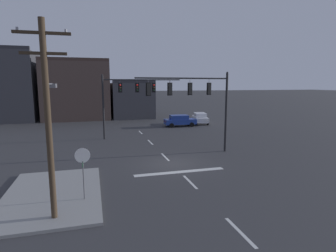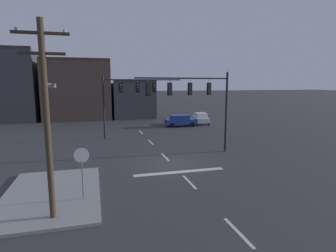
{
  "view_description": "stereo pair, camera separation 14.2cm",
  "coord_description": "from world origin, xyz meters",
  "views": [
    {
      "loc": [
        -5.63,
        -19.27,
        6.04
      ],
      "look_at": [
        0.47,
        2.81,
        2.46
      ],
      "focal_mm": 29.33,
      "sensor_mm": 36.0,
      "label": 1
    },
    {
      "loc": [
        -5.5,
        -19.31,
        6.04
      ],
      "look_at": [
        0.47,
        2.81,
        2.46
      ],
      "focal_mm": 29.33,
      "sensor_mm": 36.0,
      "label": 2
    }
  ],
  "objects": [
    {
      "name": "lane_centreline",
      "position": [
        0.0,
        2.0,
        0.0
      ],
      "size": [
        0.16,
        26.4,
        0.01
      ],
      "color": "silver",
      "rests_on": "ground"
    },
    {
      "name": "utility_pole",
      "position": [
        -7.46,
        -6.78,
        4.74
      ],
      "size": [
        2.2,
        2.44,
        8.64
      ],
      "color": "#423323",
      "rests_on": "ground"
    },
    {
      "name": "stop_bar_paint",
      "position": [
        0.0,
        -2.0,
        0.0
      ],
      "size": [
        6.4,
        0.5,
        0.01
      ],
      "primitive_type": "cube",
      "color": "silver",
      "rests_on": "ground"
    },
    {
      "name": "ground_plane",
      "position": [
        0.0,
        0.0,
        0.0
      ],
      "size": [
        400.0,
        400.0,
        0.0
      ],
      "primitive_type": "plane",
      "color": "#353538"
    },
    {
      "name": "car_lot_nearside",
      "position": [
        6.18,
        17.23,
        0.86
      ],
      "size": [
        4.52,
        2.06,
        1.61
      ],
      "color": "navy",
      "rests_on": "ground"
    },
    {
      "name": "signal_mast_near_side",
      "position": [
        2.84,
        2.18,
        4.99
      ],
      "size": [
        8.27,
        1.08,
        7.03
      ],
      "color": "black",
      "rests_on": "ground"
    },
    {
      "name": "stop_sign",
      "position": [
        -6.22,
        -5.24,
        2.14
      ],
      "size": [
        0.76,
        0.64,
        2.83
      ],
      "color": "#56565B",
      "rests_on": "ground"
    },
    {
      "name": "building_row",
      "position": [
        -10.29,
        31.75,
        4.74
      ],
      "size": [
        26.08,
        12.94,
        11.43
      ],
      "color": "#38383D",
      "rests_on": "ground"
    },
    {
      "name": "sidewalk_near_corner",
      "position": [
        -7.9,
        -4.0,
        0.07
      ],
      "size": [
        5.0,
        8.0,
        0.15
      ],
      "primitive_type": "cube",
      "color": "gray",
      "rests_on": "ground"
    },
    {
      "name": "signal_mast_far_side",
      "position": [
        -1.58,
        10.7,
        4.98
      ],
      "size": [
        8.5,
        0.84,
        6.99
      ],
      "color": "black",
      "rests_on": "ground"
    },
    {
      "name": "car_lot_middle",
      "position": [
        9.99,
        19.01,
        0.86
      ],
      "size": [
        2.63,
        4.67,
        1.61
      ],
      "color": "silver",
      "rests_on": "ground"
    }
  ]
}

